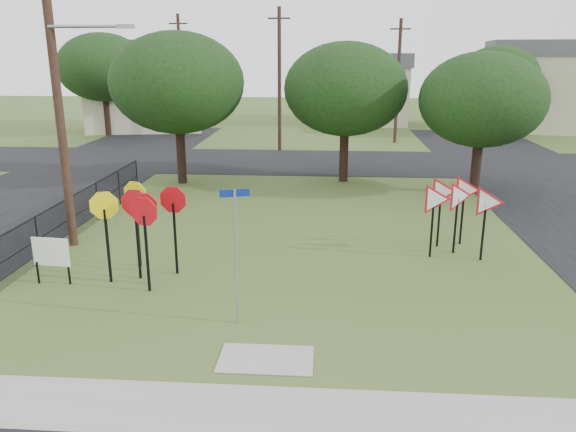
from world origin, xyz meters
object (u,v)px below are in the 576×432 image
object	(u,v)px
street_name_sign	(236,249)
stop_sign_cluster	(140,213)
yield_sign_cluster	(456,199)
info_board	(51,253)

from	to	relation	value
street_name_sign	stop_sign_cluster	xyz separation A→B (m)	(-3.11, 2.54, 0.07)
stop_sign_cluster	yield_sign_cluster	xyz separation A→B (m)	(9.28, 2.93, -0.17)
street_name_sign	yield_sign_cluster	bearing A→B (deg)	41.57
yield_sign_cluster	info_board	bearing A→B (deg)	-163.42
yield_sign_cluster	street_name_sign	bearing A→B (deg)	-138.43
street_name_sign	stop_sign_cluster	distance (m)	4.01
street_name_sign	info_board	bearing A→B (deg)	160.20
stop_sign_cluster	yield_sign_cluster	world-z (taller)	stop_sign_cluster
yield_sign_cluster	info_board	distance (m)	12.23
stop_sign_cluster	info_board	xyz separation A→B (m)	(-2.41, -0.55, -1.05)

